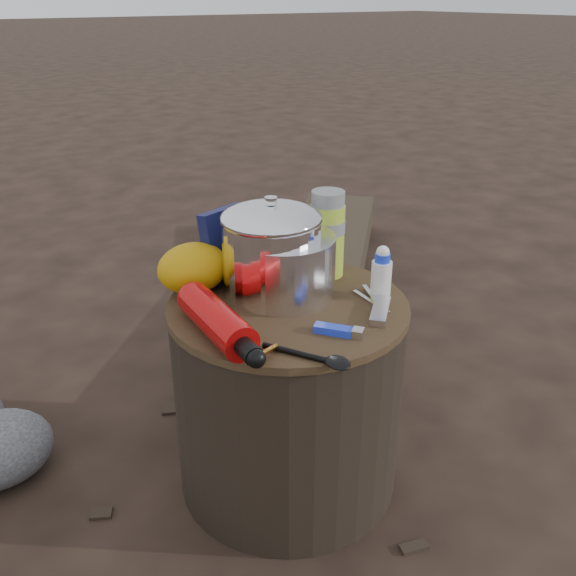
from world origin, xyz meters
TOP-DOWN VIEW (x-y plane):
  - ground at (0.00, 0.00)m, footprint 60.00×60.00m
  - stump at (0.00, 0.00)m, footprint 0.48×0.48m
  - log_main at (0.56, 0.65)m, footprint 1.47×1.49m
  - log_small at (0.56, 1.00)m, footprint 0.72×1.12m
  - foil_windscreen at (0.02, 0.04)m, footprint 0.21×0.21m
  - camping_pot at (-0.01, 0.05)m, footprint 0.20×0.20m
  - fuel_bottle at (-0.18, -0.04)m, footprint 0.08×0.28m
  - thermos at (0.15, 0.07)m, footprint 0.08×0.08m
  - travel_mug at (0.12, 0.17)m, footprint 0.09×0.09m
  - stuff_sack at (-0.13, 0.16)m, footprint 0.15×0.12m
  - food_pouch at (-0.04, 0.18)m, footprint 0.12×0.06m
  - lighter at (-0.00, -0.15)m, footprint 0.07×0.09m
  - multitool at (0.12, -0.14)m, footprint 0.10×0.10m
  - pot_grabber at (0.14, -0.09)m, footprint 0.06×0.12m
  - spork at (-0.10, -0.18)m, footprint 0.11×0.15m
  - squeeze_bottle at (0.17, -0.08)m, footprint 0.04×0.04m

SIDE VIEW (x-z plane):
  - ground at x=0.00m, z-range 0.00..0.00m
  - log_small at x=0.56m, z-range 0.00..0.10m
  - log_main at x=0.56m, z-range 0.00..0.15m
  - stump at x=0.00m, z-range 0.00..0.45m
  - pot_grabber at x=0.14m, z-range 0.45..0.46m
  - spork at x=-0.10m, z-range 0.45..0.46m
  - multitool at x=0.12m, z-range 0.45..0.46m
  - lighter at x=0.00m, z-range 0.45..0.46m
  - fuel_bottle at x=-0.18m, z-range 0.45..0.51m
  - squeeze_bottle at x=0.17m, z-range 0.45..0.55m
  - stuff_sack at x=-0.13m, z-range 0.45..0.55m
  - foil_windscreen at x=0.02m, z-range 0.45..0.57m
  - travel_mug at x=0.12m, z-range 0.45..0.58m
  - food_pouch at x=-0.04m, z-range 0.45..0.60m
  - thermos at x=0.15m, z-range 0.45..0.63m
  - camping_pot at x=-0.01m, z-range 0.45..0.64m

